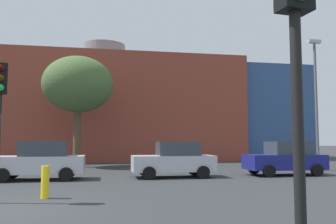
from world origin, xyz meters
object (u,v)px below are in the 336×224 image
object	(u,v)px
parked_car_4	(285,158)
parked_car_2	(40,161)
bare_tree_0	(78,85)
bollard_yellow_0	(45,182)
traffic_light_island	(0,99)
street_lamp	(316,95)
traffic_light_near_right	(296,26)
parked_car_3	(174,160)

from	to	relation	value
parked_car_4	parked_car_2	bearing A→B (deg)	-0.00
bare_tree_0	bollard_yellow_0	xyz separation A→B (m)	(-0.00, -12.91, -5.01)
parked_car_4	traffic_light_island	distance (m)	13.62
traffic_light_island	street_lamp	bearing A→B (deg)	104.22
traffic_light_near_right	parked_car_4	bearing A→B (deg)	145.63
street_lamp	parked_car_3	bearing A→B (deg)	-166.05
street_lamp	bare_tree_0	bearing A→B (deg)	159.49
traffic_light_near_right	bollard_yellow_0	world-z (taller)	traffic_light_near_right
parked_car_2	parked_car_3	distance (m)	6.13
parked_car_4	bollard_yellow_0	bearing A→B (deg)	26.17
parked_car_3	traffic_light_island	distance (m)	8.92
parked_car_2	parked_car_4	xyz separation A→B (m)	(11.90, -0.00, -0.01)
traffic_light_near_right	bollard_yellow_0	size ratio (longest dim) A/B	4.12
street_lamp	traffic_light_island	bearing A→B (deg)	-151.90
bollard_yellow_0	parked_car_4	bearing A→B (deg)	26.17
parked_car_4	street_lamp	size ratio (longest dim) A/B	0.50
traffic_light_island	bare_tree_0	bearing A→B (deg)	161.00
traffic_light_near_right	street_lamp	bearing A→B (deg)	139.88
parked_car_2	bollard_yellow_0	xyz separation A→B (m)	(1.04, -5.33, -0.37)
parked_car_2	traffic_light_near_right	world-z (taller)	traffic_light_near_right
bollard_yellow_0	street_lamp	distance (m)	16.59
traffic_light_near_right	traffic_light_island	world-z (taller)	traffic_light_near_right
parked_car_4	bare_tree_0	distance (m)	14.03
bollard_yellow_0	street_lamp	bearing A→B (deg)	28.15
traffic_light_island	bare_tree_0	world-z (taller)	bare_tree_0
bare_tree_0	parked_car_4	bearing A→B (deg)	-34.93
parked_car_2	traffic_light_near_right	size ratio (longest dim) A/B	0.99
parked_car_3	parked_car_4	xyz separation A→B (m)	(5.77, -0.00, 0.01)
parked_car_4	bare_tree_0	bearing A→B (deg)	-34.93
bollard_yellow_0	parked_car_2	bearing A→B (deg)	101.08
traffic_light_near_right	street_lamp	size ratio (longest dim) A/B	0.51
bare_tree_0	bollard_yellow_0	world-z (taller)	bare_tree_0
parked_car_2	bollard_yellow_0	distance (m)	5.45
traffic_light_island	street_lamp	world-z (taller)	street_lamp
bare_tree_0	traffic_light_near_right	bearing A→B (deg)	-79.92
parked_car_4	traffic_light_island	size ratio (longest dim) A/B	0.99
traffic_light_near_right	traffic_light_island	xyz separation A→B (m)	(-4.92, 7.34, -0.04)
bare_tree_0	parked_car_2	bearing A→B (deg)	-97.88
traffic_light_near_right	bollard_yellow_0	xyz separation A→B (m)	(-3.72, 7.97, -2.47)
parked_car_2	bollard_yellow_0	bearing A→B (deg)	101.08
parked_car_2	bollard_yellow_0	size ratio (longest dim) A/B	4.07
parked_car_3	traffic_light_island	size ratio (longest dim) A/B	0.98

